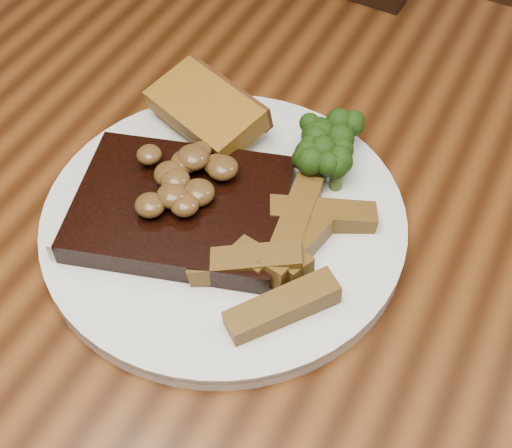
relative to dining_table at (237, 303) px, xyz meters
The scene contains 9 objects.
dining_table is the anchor object (origin of this frame).
chair_far 0.58m from the dining_table, 111.85° to the left, with size 0.47×0.47×0.96m.
plate 0.10m from the dining_table, 143.91° to the left, with size 0.31×0.31×0.01m, color silver.
steak 0.13m from the dining_table, behind, with size 0.17×0.13×0.03m, color black.
steak_bone 0.14m from the dining_table, 125.30° to the right, with size 0.15×0.01×0.02m, color beige.
mushroom_pile 0.15m from the dining_table, behind, with size 0.08×0.08×0.03m, color #523419, non-canonical shape.
garlic_bread 0.17m from the dining_table, 130.09° to the left, with size 0.11×0.06×0.02m, color #90611A.
potato_wedges 0.13m from the dining_table, ahead, with size 0.11×0.11×0.02m, color brown, non-canonical shape.
broccoli_cluster 0.17m from the dining_table, 69.75° to the left, with size 0.07×0.07×0.04m, color #1A3C0D, non-canonical shape.
Camera 1 is at (0.18, -0.32, 1.23)m, focal length 50.00 mm.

